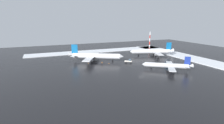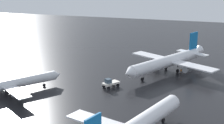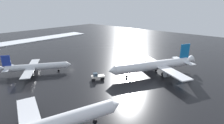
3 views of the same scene
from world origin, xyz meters
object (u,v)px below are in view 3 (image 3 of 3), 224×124
ground_crew_mid_apron (131,67)px  traffic_cone_mid_line (125,71)px  airplane_foreground_jet (155,65)px  airplane_distant_tail (35,67)px  traffic_cone_near_nose (151,67)px  pushback_tug (97,76)px  ground_crew_by_nose_gear (164,75)px

ground_crew_mid_apron → traffic_cone_mid_line: ground_crew_mid_apron is taller
airplane_foreground_jet → airplane_distant_tail: 45.13m
airplane_foreground_jet → traffic_cone_near_nose: bearing=-113.2°
pushback_tug → ground_crew_by_nose_gear: size_ratio=2.96×
airplane_distant_tail → ground_crew_mid_apron: airplane_distant_tail is taller
airplane_foreground_jet → ground_crew_mid_apron: airplane_foreground_jet is taller
ground_crew_by_nose_gear → traffic_cone_near_nose: 10.43m
pushback_tug → ground_crew_mid_apron: 16.64m
airplane_distant_tail → ground_crew_by_nose_gear: 48.04m
airplane_foreground_jet → ground_crew_by_nose_gear: 4.87m
pushback_tug → ground_crew_by_nose_gear: bearing=168.1°
airplane_distant_tail → traffic_cone_near_nose: airplane_distant_tail is taller
airplane_distant_tail → traffic_cone_mid_line: bearing=-11.3°
ground_crew_mid_apron → traffic_cone_mid_line: 4.37m
airplane_distant_tail → airplane_foreground_jet: bearing=-14.5°
pushback_tug → traffic_cone_mid_line: pushback_tug is taller
airplane_foreground_jet → traffic_cone_mid_line: bearing=-30.4°
traffic_cone_near_nose → airplane_foreground_jet: bearing=-52.4°
ground_crew_mid_apron → traffic_cone_near_nose: size_ratio=3.11×
airplane_distant_tail → pushback_tug: 24.70m
airplane_foreground_jet → traffic_cone_mid_line: (-9.72, -5.71, -3.24)m
airplane_distant_tail → traffic_cone_near_nose: (30.18, 34.68, -2.28)m
airplane_foreground_jet → pushback_tug: bearing=-6.1°
airplane_foreground_jet → traffic_cone_mid_line: airplane_foreground_jet is taller
pushback_tug → traffic_cone_near_nose: bearing=-167.3°
ground_crew_by_nose_gear → ground_crew_mid_apron: same height
ground_crew_by_nose_gear → airplane_foreground_jet: bearing=1.9°
airplane_foreground_jet → pushback_tug: (-12.57, -17.77, -2.23)m
airplane_distant_tail → pushback_tug: airplane_distant_tail is taller
pushback_tug → traffic_cone_near_nose: size_ratio=9.21×
airplane_foreground_jet → pushback_tug: airplane_foreground_jet is taller
pushback_tug → ground_crew_mid_apron: bearing=-158.1°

